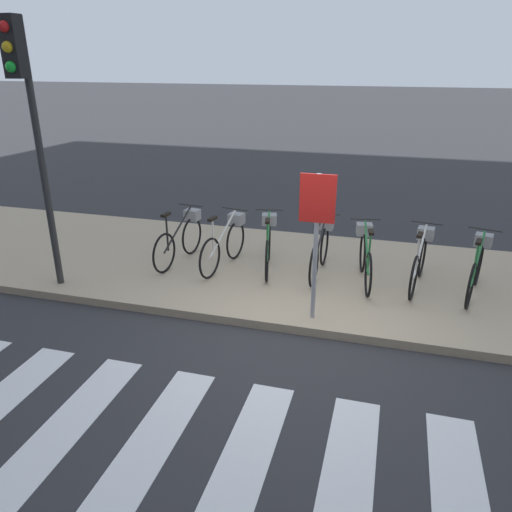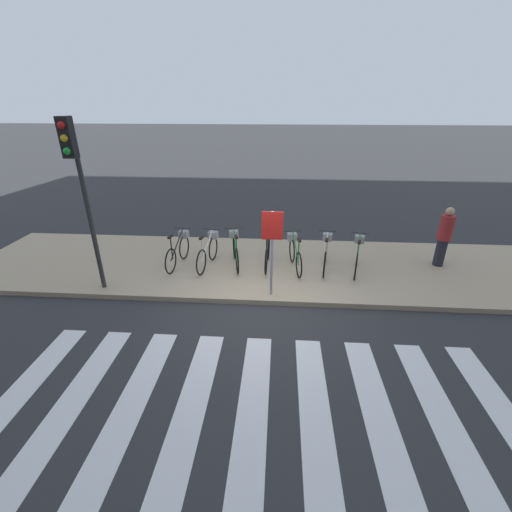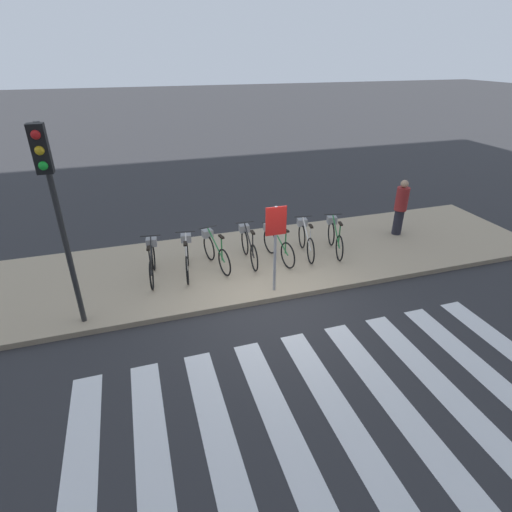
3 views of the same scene
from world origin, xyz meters
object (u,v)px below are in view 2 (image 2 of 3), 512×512
(parked_bicycle_1, at_px, (209,250))
(parked_bicycle_2, at_px, (235,249))
(parked_bicycle_3, at_px, (268,250))
(parked_bicycle_4, at_px, (295,252))
(traffic_light, at_px, (77,173))
(pedestrian, at_px, (444,236))
(parked_bicycle_6, at_px, (358,254))
(sign_post, at_px, (272,240))
(parked_bicycle_5, at_px, (326,252))
(parked_bicycle_0, at_px, (179,249))

(parked_bicycle_1, bearing_deg, parked_bicycle_2, 9.72)
(parked_bicycle_3, bearing_deg, parked_bicycle_4, -10.06)
(traffic_light, bearing_deg, parked_bicycle_2, 28.05)
(pedestrian, bearing_deg, parked_bicycle_3, -176.45)
(parked_bicycle_6, height_order, pedestrian, pedestrian)
(sign_post, bearing_deg, parked_bicycle_5, 47.10)
(parked_bicycle_3, bearing_deg, parked_bicycle_0, -176.85)
(parked_bicycle_6, height_order, traffic_light, traffic_light)
(parked_bicycle_0, distance_m, parked_bicycle_3, 2.32)
(parked_bicycle_2, distance_m, traffic_light, 3.98)
(pedestrian, bearing_deg, parked_bicycle_1, -176.02)
(pedestrian, bearing_deg, parked_bicycle_6, -169.01)
(parked_bicycle_6, bearing_deg, parked_bicycle_5, 173.89)
(parked_bicycle_2, bearing_deg, parked_bicycle_1, -170.28)
(parked_bicycle_3, relative_size, parked_bicycle_6, 1.02)
(parked_bicycle_0, xyz_separation_m, parked_bicycle_3, (2.32, 0.13, 0.00))
(parked_bicycle_4, relative_size, parked_bicycle_6, 1.01)
(parked_bicycle_6, bearing_deg, parked_bicycle_4, 179.00)
(parked_bicycle_0, relative_size, parked_bicycle_4, 1.01)
(parked_bicycle_2, relative_size, parked_bicycle_4, 0.99)
(parked_bicycle_4, distance_m, traffic_light, 5.19)
(parked_bicycle_0, xyz_separation_m, parked_bicycle_6, (4.60, -0.02, 0.00))
(parked_bicycle_2, relative_size, parked_bicycle_3, 0.98)
(pedestrian, bearing_deg, parked_bicycle_0, -176.59)
(parked_bicycle_1, height_order, parked_bicycle_3, same)
(parked_bicycle_1, xyz_separation_m, parked_bicycle_5, (3.02, 0.07, 0.00))
(parked_bicycle_5, xyz_separation_m, traffic_light, (-5.25, -1.51, 2.23))
(parked_bicycle_1, xyz_separation_m, parked_bicycle_4, (2.23, 0.02, 0.00))
(sign_post, bearing_deg, parked_bicycle_3, 95.19)
(parked_bicycle_0, height_order, parked_bicycle_6, same)
(parked_bicycle_2, bearing_deg, parked_bicycle_6, -2.34)
(parked_bicycle_1, xyz_separation_m, parked_bicycle_6, (3.81, -0.01, 0.00))
(parked_bicycle_3, bearing_deg, parked_bicycle_6, -3.80)
(parked_bicycle_1, xyz_separation_m, sign_post, (1.67, -1.39, 0.89))
(pedestrian, bearing_deg, sign_post, -157.47)
(pedestrian, bearing_deg, parked_bicycle_5, -173.41)
(parked_bicycle_0, height_order, pedestrian, pedestrian)
(parked_bicycle_3, bearing_deg, sign_post, -84.81)
(parked_bicycle_2, bearing_deg, traffic_light, -151.95)
(pedestrian, height_order, traffic_light, traffic_light)
(parked_bicycle_5, bearing_deg, parked_bicycle_4, -175.95)
(parked_bicycle_2, distance_m, parked_bicycle_5, 2.34)
(parked_bicycle_2, height_order, parked_bicycle_4, same)
(parked_bicycle_2, distance_m, parked_bicycle_6, 3.13)
(parked_bicycle_4, distance_m, pedestrian, 3.83)
(parked_bicycle_5, bearing_deg, parked_bicycle_6, -6.11)
(parked_bicycle_4, bearing_deg, parked_bicycle_0, -179.93)
(pedestrian, relative_size, sign_post, 0.82)
(parked_bicycle_4, bearing_deg, pedestrian, 6.06)
(parked_bicycle_2, bearing_deg, parked_bicycle_0, -175.96)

